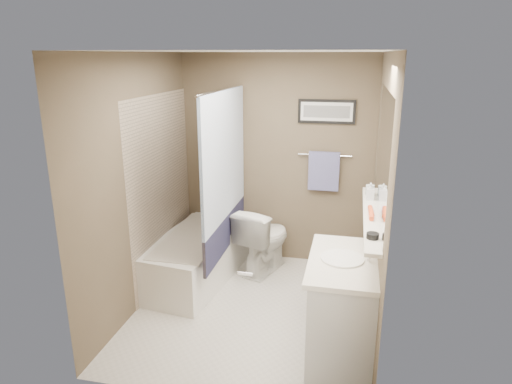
% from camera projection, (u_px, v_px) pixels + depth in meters
% --- Properties ---
extents(ground, '(2.50, 2.50, 0.00)m').
position_uv_depth(ground, '(253.00, 309.00, 4.43)').
color(ground, silver).
rests_on(ground, ground).
extents(ceiling, '(2.20, 2.50, 0.04)m').
position_uv_depth(ceiling, '(252.00, 54.00, 3.74)').
color(ceiling, white).
rests_on(ceiling, wall_back).
extents(wall_back, '(2.20, 0.04, 2.40)m').
position_uv_depth(wall_back, '(276.00, 161.00, 5.23)').
color(wall_back, brown).
rests_on(wall_back, ground).
extents(wall_front, '(2.20, 0.04, 2.40)m').
position_uv_depth(wall_front, '(210.00, 245.00, 2.93)').
color(wall_front, brown).
rests_on(wall_front, ground).
extents(wall_left, '(0.04, 2.50, 2.40)m').
position_uv_depth(wall_left, '(141.00, 184.00, 4.30)').
color(wall_left, brown).
rests_on(wall_left, ground).
extents(wall_right, '(0.04, 2.50, 2.40)m').
position_uv_depth(wall_right, '(377.00, 199.00, 3.86)').
color(wall_right, brown).
rests_on(wall_right, ground).
extents(tile_surround, '(0.02, 1.55, 2.00)m').
position_uv_depth(tile_surround, '(163.00, 190.00, 4.83)').
color(tile_surround, tan).
rests_on(tile_surround, wall_left).
extents(curtain_rod, '(0.02, 1.55, 0.02)m').
position_uv_depth(curtain_rod, '(223.00, 90.00, 4.38)').
color(curtain_rod, silver).
rests_on(curtain_rod, wall_left).
extents(curtain_upper, '(0.03, 1.45, 1.28)m').
position_uv_depth(curtain_upper, '(225.00, 156.00, 4.57)').
color(curtain_upper, white).
rests_on(curtain_upper, curtain_rod).
extents(curtain_lower, '(0.03, 1.45, 0.36)m').
position_uv_depth(curtain_lower, '(226.00, 232.00, 4.81)').
color(curtain_lower, '#262546').
rests_on(curtain_lower, curtain_rod).
extents(mirror, '(0.02, 1.60, 1.00)m').
position_uv_depth(mirror, '(383.00, 154.00, 3.60)').
color(mirror, silver).
rests_on(mirror, wall_right).
extents(shelf, '(0.12, 1.60, 0.03)m').
position_uv_depth(shelf, '(371.00, 216.00, 3.76)').
color(shelf, silver).
rests_on(shelf, wall_right).
extents(towel_bar, '(0.60, 0.02, 0.02)m').
position_uv_depth(towel_bar, '(325.00, 155.00, 5.07)').
color(towel_bar, silver).
rests_on(towel_bar, wall_back).
extents(towel, '(0.34, 0.05, 0.44)m').
position_uv_depth(towel, '(324.00, 171.00, 5.11)').
color(towel, '#8B8ECB').
rests_on(towel, towel_bar).
extents(art_frame, '(0.62, 0.02, 0.26)m').
position_uv_depth(art_frame, '(327.00, 112.00, 4.95)').
color(art_frame, black).
rests_on(art_frame, wall_back).
extents(art_mat, '(0.56, 0.00, 0.20)m').
position_uv_depth(art_mat, '(327.00, 112.00, 4.94)').
color(art_mat, white).
rests_on(art_mat, art_frame).
extents(art_image, '(0.50, 0.00, 0.13)m').
position_uv_depth(art_image, '(327.00, 112.00, 4.94)').
color(art_image, '#595959').
rests_on(art_image, art_mat).
extents(door, '(0.80, 0.02, 2.00)m').
position_uv_depth(door, '(294.00, 283.00, 2.86)').
color(door, silver).
rests_on(door, wall_front).
extents(door_handle, '(0.10, 0.02, 0.02)m').
position_uv_depth(door_handle, '(245.00, 274.00, 2.98)').
color(door_handle, silver).
rests_on(door_handle, door).
extents(bathtub, '(0.89, 1.58, 0.50)m').
position_uv_depth(bathtub, '(196.00, 257.00, 4.98)').
color(bathtub, white).
rests_on(bathtub, ground).
extents(tub_rim, '(0.56, 1.36, 0.02)m').
position_uv_depth(tub_rim, '(195.00, 236.00, 4.91)').
color(tub_rim, beige).
rests_on(tub_rim, bathtub).
extents(toilet, '(0.64, 0.84, 0.76)m').
position_uv_depth(toilet, '(264.00, 239.00, 5.14)').
color(toilet, white).
rests_on(toilet, ground).
extents(vanity, '(0.51, 0.91, 0.80)m').
position_uv_depth(vanity, '(342.00, 309.00, 3.69)').
color(vanity, silver).
rests_on(vanity, ground).
extents(countertop, '(0.54, 0.96, 0.04)m').
position_uv_depth(countertop, '(343.00, 262.00, 3.57)').
color(countertop, white).
rests_on(countertop, vanity).
extents(sink_basin, '(0.34, 0.34, 0.01)m').
position_uv_depth(sink_basin, '(342.00, 258.00, 3.56)').
color(sink_basin, white).
rests_on(sink_basin, countertop).
extents(faucet_spout, '(0.02, 0.02, 0.10)m').
position_uv_depth(faucet_spout, '(369.00, 256.00, 3.51)').
color(faucet_spout, white).
rests_on(faucet_spout, countertop).
extents(faucet_knob, '(0.05, 0.05, 0.05)m').
position_uv_depth(faucet_knob, '(369.00, 253.00, 3.61)').
color(faucet_knob, silver).
rests_on(faucet_knob, countertop).
extents(candle_bowl_near, '(0.09, 0.09, 0.04)m').
position_uv_depth(candle_bowl_near, '(373.00, 236.00, 3.25)').
color(candle_bowl_near, black).
rests_on(candle_bowl_near, shelf).
extents(hair_brush_front, '(0.04, 0.22, 0.04)m').
position_uv_depth(hair_brush_front, '(371.00, 214.00, 3.68)').
color(hair_brush_front, '#ED4E21').
rests_on(hair_brush_front, shelf).
extents(hair_brush_back, '(0.05, 0.22, 0.04)m').
position_uv_depth(hair_brush_back, '(371.00, 211.00, 3.76)').
color(hair_brush_back, '#E34E20').
rests_on(hair_brush_back, shelf).
extents(pink_comb, '(0.04, 0.16, 0.01)m').
position_uv_depth(pink_comb, '(370.00, 208.00, 3.89)').
color(pink_comb, pink).
rests_on(pink_comb, shelf).
extents(glass_jar, '(0.08, 0.08, 0.10)m').
position_uv_depth(glass_jar, '(370.00, 190.00, 4.23)').
color(glass_jar, silver).
rests_on(glass_jar, shelf).
extents(soap_bottle, '(0.07, 0.07, 0.15)m').
position_uv_depth(soap_bottle, '(370.00, 191.00, 4.11)').
color(soap_bottle, '#999999').
rests_on(soap_bottle, shelf).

